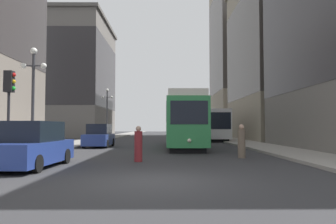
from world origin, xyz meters
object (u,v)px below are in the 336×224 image
pedestrian_crossing_near (138,145)px  pedestrian_crossing_far (242,142)px  streetcar (183,120)px  transit_bus (209,124)px  lamp_post_left_near (33,84)px  parked_car_left_mid (33,146)px  lamp_post_left_far (107,106)px  parked_car_left_near (99,136)px  traffic_light_near_left (9,91)px

pedestrian_crossing_near → pedestrian_crossing_far: pedestrian_crossing_far is taller
streetcar → pedestrian_crossing_far: bearing=-73.8°
transit_bus → lamp_post_left_near: (-12.33, -21.01, 1.95)m
parked_car_left_mid → lamp_post_left_far: lamp_post_left_far is taller
streetcar → lamp_post_left_near: bearing=-137.2°
pedestrian_crossing_near → lamp_post_left_far: lamp_post_left_far is taller
streetcar → transit_bus: 13.61m
parked_car_left_mid → pedestrian_crossing_far: parked_car_left_mid is taller
parked_car_left_near → lamp_post_left_near: bearing=-102.8°
parked_car_left_near → parked_car_left_mid: same height
pedestrian_crossing_near → pedestrian_crossing_far: 5.45m
pedestrian_crossing_near → pedestrian_crossing_far: (5.16, 1.73, 0.04)m
streetcar → transit_bus: streetcar is taller
parked_car_left_near → transit_bus: bearing=51.2°
parked_car_left_mid → lamp_post_left_near: 5.79m
parked_car_left_mid → lamp_post_left_near: size_ratio=0.83×
streetcar → lamp_post_left_far: 16.41m
parked_car_left_mid → lamp_post_left_near: bearing=114.7°
pedestrian_crossing_far → lamp_post_left_near: bearing=-11.9°
transit_bus → parked_car_left_near: size_ratio=2.89×
streetcar → pedestrian_crossing_far: (2.56, -8.68, -1.30)m
pedestrian_crossing_far → parked_car_left_mid: bearing=14.4°
pedestrian_crossing_far → lamp_post_left_far: bearing=-72.0°
lamp_post_left_near → pedestrian_crossing_far: bearing=-3.7°
streetcar → pedestrian_crossing_near: 10.81m
parked_car_left_near → traffic_light_near_left: traffic_light_near_left is taller
streetcar → traffic_light_near_left: traffic_light_near_left is taller
parked_car_left_mid → pedestrian_crossing_near: size_ratio=2.89×
parked_car_left_near → lamp_post_left_far: size_ratio=0.69×
lamp_post_left_far → pedestrian_crossing_far: bearing=-63.9°
streetcar → lamp_post_left_near: lamp_post_left_near is taller
transit_bus → parked_car_left_near: (-10.43, -12.83, -1.10)m
parked_car_left_near → pedestrian_crossing_near: bearing=-69.1°
streetcar → parked_car_left_mid: size_ratio=2.75×
streetcar → parked_car_left_mid: (-6.60, -12.49, -1.26)m
streetcar → transit_bus: size_ratio=1.07×
transit_bus → parked_car_left_mid: (-10.43, -25.54, -1.10)m
parked_car_left_near → pedestrian_crossing_far: parked_car_left_near is taller
transit_bus → lamp_post_left_far: lamp_post_left_far is taller
transit_bus → lamp_post_left_near: lamp_post_left_near is taller
lamp_post_left_near → transit_bus: bearing=59.6°
lamp_post_left_far → parked_car_left_mid: bearing=-85.9°
lamp_post_left_far → parked_car_left_near: bearing=-82.1°
streetcar → parked_car_left_mid: 14.18m
parked_car_left_mid → lamp_post_left_far: size_ratio=0.78×
pedestrian_crossing_near → transit_bus: bearing=164.6°
parked_car_left_near → lamp_post_left_near: (-1.90, -8.18, 3.06)m
lamp_post_left_near → parked_car_left_near: bearing=76.9°
traffic_light_near_left → streetcar: bearing=53.1°
transit_bus → pedestrian_crossing_near: bearing=-107.6°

